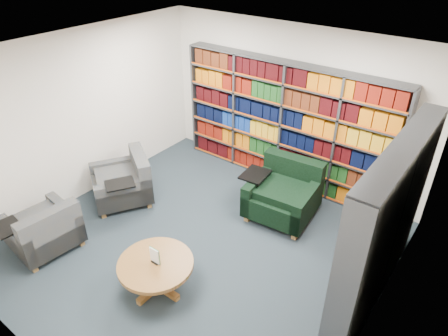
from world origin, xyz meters
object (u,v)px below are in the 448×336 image
Objects in this scene: chair_green_right at (285,194)px; chair_teal_front at (45,232)px; chair_teal_left at (126,182)px; coffee_table at (156,268)px.

chair_green_right reaches higher than chair_teal_front.
coffee_table is (1.86, -1.12, 0.03)m from chair_teal_left.
chair_green_right is 3.68m from chair_teal_front.
chair_green_right reaches higher than coffee_table.
coffee_table is (1.82, 0.43, 0.04)m from chair_teal_front.
chair_green_right is (2.35, 1.30, 0.03)m from chair_teal_left.
chair_teal_left is 1.18× the size of chair_teal_front.
coffee_table is at bearing 13.28° from chair_teal_front.
chair_teal_front is at bearing -166.72° from coffee_table.
chair_green_right is at bearing 28.87° from chair_teal_left.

